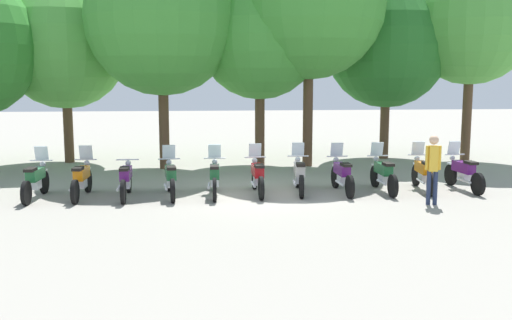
% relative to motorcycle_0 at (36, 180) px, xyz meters
% --- Properties ---
extents(ground_plane, '(80.00, 80.00, 0.00)m').
position_rel_motorcycle_0_xyz_m(ground_plane, '(6.03, 0.05, -0.52)').
color(ground_plane, gray).
extents(motorcycle_0, '(0.62, 2.19, 1.37)m').
position_rel_motorcycle_0_xyz_m(motorcycle_0, '(0.00, 0.00, 0.00)').
color(motorcycle_0, black).
rests_on(motorcycle_0, ground_plane).
extents(motorcycle_1, '(0.62, 2.19, 1.37)m').
position_rel_motorcycle_0_xyz_m(motorcycle_1, '(1.20, 0.05, 0.00)').
color(motorcycle_1, black).
rests_on(motorcycle_1, ground_plane).
extents(motorcycle_2, '(0.62, 2.19, 0.99)m').
position_rel_motorcycle_0_xyz_m(motorcycle_2, '(2.41, -0.08, -0.01)').
color(motorcycle_2, black).
rests_on(motorcycle_2, ground_plane).
extents(motorcycle_3, '(0.62, 2.19, 1.37)m').
position_rel_motorcycle_0_xyz_m(motorcycle_3, '(3.61, -0.04, 0.00)').
color(motorcycle_3, black).
rests_on(motorcycle_3, ground_plane).
extents(motorcycle_4, '(0.62, 2.19, 1.37)m').
position_rel_motorcycle_0_xyz_m(motorcycle_4, '(4.82, 0.00, 0.00)').
color(motorcycle_4, black).
rests_on(motorcycle_4, ground_plane).
extents(motorcycle_5, '(0.62, 2.19, 1.37)m').
position_rel_motorcycle_0_xyz_m(motorcycle_5, '(6.02, 0.09, 0.00)').
color(motorcycle_5, black).
rests_on(motorcycle_5, ground_plane).
extents(motorcycle_6, '(0.62, 2.19, 1.37)m').
position_rel_motorcycle_0_xyz_m(motorcycle_6, '(7.23, 0.21, 0.00)').
color(motorcycle_6, black).
rests_on(motorcycle_6, ground_plane).
extents(motorcycle_7, '(0.62, 2.19, 1.37)m').
position_rel_motorcycle_0_xyz_m(motorcycle_7, '(8.43, 0.05, 0.00)').
color(motorcycle_7, black).
rests_on(motorcycle_7, ground_plane).
extents(motorcycle_8, '(0.62, 2.19, 1.37)m').
position_rel_motorcycle_0_xyz_m(motorcycle_8, '(9.64, 0.06, 0.00)').
color(motorcycle_8, black).
rests_on(motorcycle_8, ground_plane).
extents(motorcycle_9, '(0.62, 2.19, 1.37)m').
position_rel_motorcycle_0_xyz_m(motorcycle_9, '(10.85, 0.13, 0.00)').
color(motorcycle_9, black).
rests_on(motorcycle_9, ground_plane).
extents(motorcycle_10, '(0.62, 2.19, 1.37)m').
position_rel_motorcycle_0_xyz_m(motorcycle_10, '(12.05, 0.11, 0.00)').
color(motorcycle_10, black).
rests_on(motorcycle_10, ground_plane).
extents(person_0, '(0.41, 0.27, 1.80)m').
position_rel_motorcycle_0_xyz_m(person_0, '(10.37, -1.71, 0.55)').
color(person_0, '#232D4C').
rests_on(person_0, ground_plane).
extents(tree_1, '(4.74, 4.74, 6.80)m').
position_rel_motorcycle_0_xyz_m(tree_1, '(-0.60, 6.81, 3.91)').
color(tree_1, brown).
rests_on(tree_1, ground_plane).
extents(tree_2, '(5.34, 5.34, 7.94)m').
position_rel_motorcycle_0_xyz_m(tree_2, '(3.15, 4.97, 4.74)').
color(tree_2, brown).
rests_on(tree_2, ground_plane).
extents(tree_3, '(4.50, 4.50, 6.94)m').
position_rel_motorcycle_0_xyz_m(tree_3, '(6.64, 5.51, 4.15)').
color(tree_3, brown).
rests_on(tree_3, ground_plane).
extents(tree_4, '(5.45, 5.45, 8.61)m').
position_rel_motorcycle_0_xyz_m(tree_4, '(8.37, 5.12, 5.35)').
color(tree_4, brown).
rests_on(tree_4, ground_plane).
extents(tree_5, '(4.79, 4.79, 6.83)m').
position_rel_motorcycle_0_xyz_m(tree_5, '(11.80, 6.76, 3.91)').
color(tree_5, brown).
rests_on(tree_5, ground_plane).
extents(tree_6, '(4.72, 4.72, 7.67)m').
position_rel_motorcycle_0_xyz_m(tree_6, '(14.82, 5.91, 4.78)').
color(tree_6, brown).
rests_on(tree_6, ground_plane).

